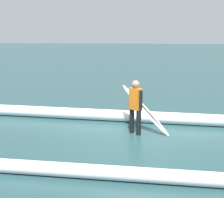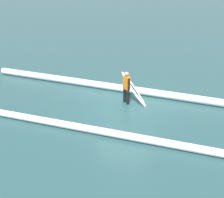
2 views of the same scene
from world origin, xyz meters
TOP-DOWN VIEW (x-y plane):
  - ground_plane at (0.00, 0.00)m, footprint 164.06×164.06m
  - surfer at (0.03, -0.21)m, footprint 0.40×0.47m
  - surfboard at (-0.24, -0.50)m, footprint 1.52×1.05m
  - wave_crest_foreground at (1.02, -1.53)m, footprint 14.45×1.40m
  - wave_crest_midground at (2.55, 2.80)m, footprint 20.61×0.94m

SIDE VIEW (x-z plane):
  - ground_plane at x=0.00m, z-range 0.00..0.00m
  - wave_crest_midground at x=2.55m, z-range 0.00..0.29m
  - wave_crest_foreground at x=1.02m, z-range 0.00..0.37m
  - surfboard at x=-0.24m, z-range -0.01..1.29m
  - surfer at x=0.03m, z-range 0.09..1.61m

